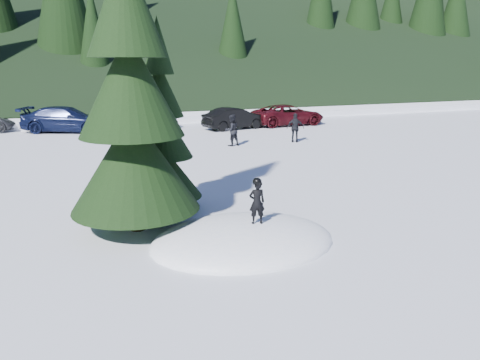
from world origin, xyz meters
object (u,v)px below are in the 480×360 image
object	(u,v)px
adult_0	(232,130)
car_3	(66,119)
car_4	(146,118)
car_6	(288,115)
adult_1	(295,128)
spruce_short	(161,138)
child_skier	(257,202)
car_5	(235,118)
spruce_tall	(130,99)

from	to	relation	value
adult_0	car_3	xyz separation A→B (m)	(-7.68, 8.22, -0.03)
car_4	car_6	size ratio (longest dim) A/B	0.81
adult_1	spruce_short	bearing A→B (deg)	74.58
adult_0	child_skier	bearing A→B (deg)	58.90
car_4	car_6	distance (m)	9.39
spruce_short	car_3	size ratio (longest dim) A/B	1.01
spruce_short	adult_1	distance (m)	12.83
car_4	car_6	bearing A→B (deg)	-102.38
car_5	car_4	bearing A→B (deg)	57.21
adult_0	car_4	world-z (taller)	adult_0
spruce_tall	car_5	size ratio (longest dim) A/B	2.08
spruce_tall	car_5	world-z (taller)	spruce_tall
child_skier	adult_0	world-z (taller)	adult_0
car_6	car_3	bearing A→B (deg)	78.47
child_skier	car_4	world-z (taller)	child_skier
spruce_short	spruce_tall	bearing A→B (deg)	-125.54
adult_1	car_6	distance (m)	6.92
spruce_short	car_5	world-z (taller)	spruce_short
child_skier	adult_1	xyz separation A→B (m)	(7.56, 12.32, -0.23)
adult_1	car_3	world-z (taller)	adult_1
car_4	spruce_short	bearing A→B (deg)	169.21
child_skier	car_3	xyz separation A→B (m)	(-3.65, 20.75, -0.23)
child_skier	adult_0	xyz separation A→B (m)	(4.04, 12.53, -0.20)
adult_0	adult_1	distance (m)	3.53
car_4	car_5	distance (m)	5.67
spruce_tall	spruce_short	distance (m)	2.11
car_4	child_skier	bearing A→B (deg)	174.78
spruce_tall	adult_1	world-z (taller)	spruce_tall
adult_1	car_4	size ratio (longest dim) A/B	0.38
spruce_tall	car_4	distance (m)	18.93
child_skier	car_4	xyz separation A→B (m)	(1.11, 20.33, -0.31)
car_3	car_5	distance (m)	10.34
adult_0	car_6	distance (m)	8.80
adult_0	adult_1	bearing A→B (deg)	163.43
spruce_short	car_5	bearing A→B (deg)	62.14
child_skier	adult_1	bearing A→B (deg)	-111.55
spruce_tall	car_5	xyz separation A→B (m)	(8.86, 16.27, -2.64)
adult_0	car_6	bearing A→B (deg)	-149.16
adult_0	car_5	xyz separation A→B (m)	(2.33, 5.67, -0.11)
car_6	spruce_tall	bearing A→B (deg)	139.46
car_4	car_5	xyz separation A→B (m)	(5.25, -2.13, -0.01)
adult_1	car_6	world-z (taller)	adult_1
car_6	car_5	bearing A→B (deg)	93.47
child_skier	car_3	size ratio (longest dim) A/B	0.20
spruce_short	adult_0	bearing A→B (deg)	59.00
child_skier	car_3	distance (m)	21.07
child_skier	spruce_short	bearing A→B (deg)	-55.90
spruce_short	car_4	distance (m)	17.26
spruce_short	adult_1	bearing A→B (deg)	44.81
spruce_tall	car_4	xyz separation A→B (m)	(3.61, 18.40, -2.63)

